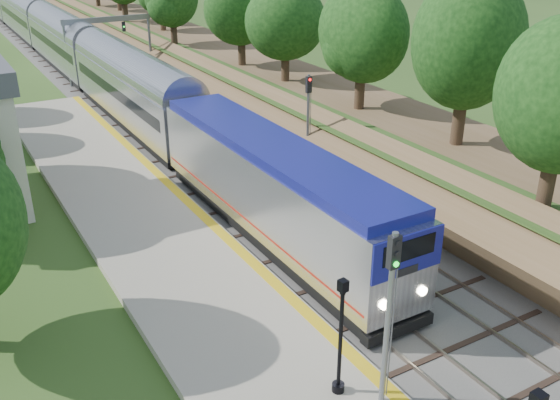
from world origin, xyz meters
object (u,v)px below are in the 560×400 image
signal_platform (390,303)px  lamppost_far (340,344)px  signal_gantry (108,32)px  train (66,47)px  signal_farside (308,113)px

signal_platform → lamppost_far: bearing=131.2°
signal_gantry → lamppost_far: size_ratio=1.96×
signal_gantry → signal_platform: bearing=-96.4°
signal_platform → train: bearing=87.0°
train → signal_platform: size_ratio=17.56×
signal_gantry → train: 8.20m
signal_platform → signal_gantry: bearing=83.6°
lamppost_far → signal_farside: (10.05, 17.68, 1.55)m
signal_gantry → signal_farside: 29.50m
lamppost_far → signal_platform: 2.37m
signal_gantry → signal_farside: (3.73, -29.24, -0.98)m
lamppost_far → signal_farside: 20.40m
train → lamppost_far: 54.52m
train → signal_farside: size_ratio=17.77×
signal_platform → signal_farside: (9.10, 18.77, -0.33)m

